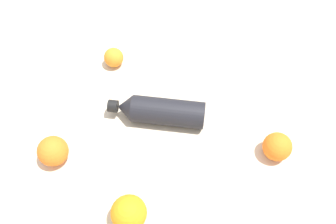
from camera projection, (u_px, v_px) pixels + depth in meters
ground_plane at (169, 105)px, 1.00m from camera, size 2.40×2.40×0.00m
water_bottle at (159, 111)px, 0.94m from camera, size 0.27×0.16×0.07m
orange_0 at (278, 145)px, 0.88m from camera, size 0.07×0.07×0.07m
orange_1 at (53, 151)px, 0.87m from camera, size 0.08×0.08×0.08m
orange_2 at (129, 213)px, 0.78m from camera, size 0.08×0.08×0.08m
orange_3 at (114, 57)px, 1.06m from camera, size 0.06×0.06×0.06m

